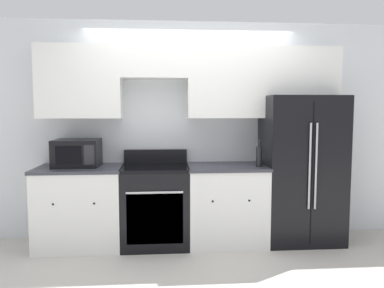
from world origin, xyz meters
TOP-DOWN VIEW (x-y plane):
  - ground_plane at (0.00, 0.00)m, footprint 12.00×12.00m
  - wall_back at (0.02, 0.58)m, footprint 8.00×0.39m
  - lower_cabinets_left at (-1.26, 0.31)m, footprint 0.96×0.64m
  - lower_cabinets_right at (0.40, 0.31)m, footprint 0.91×0.64m
  - oven_range at (-0.42, 0.31)m, footprint 0.75×0.65m
  - refrigerator at (1.29, 0.36)m, footprint 0.89×0.75m
  - microwave at (-1.30, 0.37)m, footprint 0.50×0.42m
  - bottle at (0.74, 0.19)m, footprint 0.07×0.07m

SIDE VIEW (x-z plane):
  - ground_plane at x=0.00m, z-range 0.00..0.00m
  - lower_cabinets_left at x=-1.26m, z-range 0.00..0.91m
  - lower_cabinets_right at x=0.40m, z-range 0.00..0.91m
  - oven_range at x=-0.42m, z-range -0.07..1.00m
  - refrigerator at x=1.29m, z-range 0.00..1.71m
  - bottle at x=0.74m, z-range 0.88..1.19m
  - microwave at x=-1.30m, z-range 0.91..1.22m
  - wall_back at x=0.02m, z-range 0.23..2.83m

